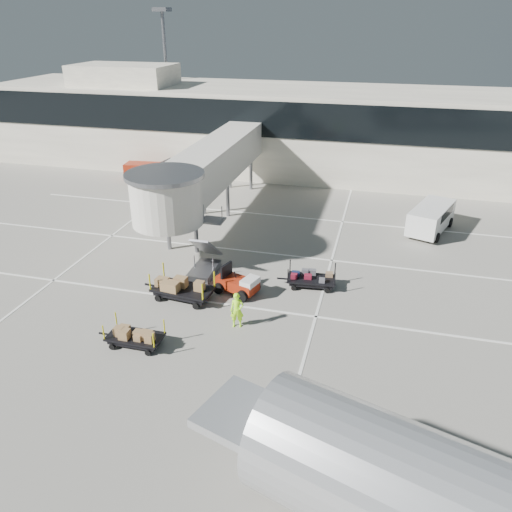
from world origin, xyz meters
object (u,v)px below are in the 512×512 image
object	(u,v)px
box_cart_near	(132,336)
box_cart_far	(184,289)
minivan	(432,216)
ground_worker	(237,310)
suitcase_cart	(311,279)
belt_loader	(147,172)
baggage_tug	(238,283)

from	to	relation	value
box_cart_near	box_cart_far	size ratio (longest dim) A/B	0.78
minivan	box_cart_far	bearing A→B (deg)	-115.48
ground_worker	suitcase_cart	bearing A→B (deg)	45.30
suitcase_cart	belt_loader	bearing A→B (deg)	132.35
baggage_tug	ground_worker	xyz separation A→B (m)	(0.96, -3.33, 0.37)
baggage_tug	box_cart_near	bearing A→B (deg)	-101.73
baggage_tug	minivan	size ratio (longest dim) A/B	0.49
box_cart_far	belt_loader	distance (m)	23.67
suitcase_cart	ground_worker	size ratio (longest dim) A/B	1.82
baggage_tug	belt_loader	bearing A→B (deg)	145.71
suitcase_cart	minivan	size ratio (longest dim) A/B	0.63
suitcase_cart	belt_loader	distance (m)	25.38
box_cart_far	ground_worker	size ratio (longest dim) A/B	2.21
baggage_tug	box_cart_far	xyz separation A→B (m)	(-2.69, -1.51, 0.05)
ground_worker	box_cart_near	bearing A→B (deg)	-160.93
box_cart_near	minivan	distance (m)	23.75
baggage_tug	box_cart_near	distance (m)	7.14
minivan	box_cart_near	bearing A→B (deg)	-108.81
ground_worker	belt_loader	xyz separation A→B (m)	(-15.74, 22.17, -0.16)
suitcase_cart	box_cart_near	bearing A→B (deg)	-138.54
box_cart_near	ground_worker	world-z (taller)	ground_worker
suitcase_cart	ground_worker	bearing A→B (deg)	-126.17
ground_worker	belt_loader	world-z (taller)	belt_loader
suitcase_cart	belt_loader	xyz separation A→B (m)	(-18.78, 17.07, 0.32)
baggage_tug	box_cart_near	world-z (taller)	baggage_tug
suitcase_cart	belt_loader	world-z (taller)	belt_loader
box_cart_far	suitcase_cart	bearing A→B (deg)	31.98
box_cart_near	box_cart_far	world-z (taller)	box_cart_far
baggage_tug	belt_loader	distance (m)	23.94
ground_worker	minivan	size ratio (longest dim) A/B	0.34
baggage_tug	suitcase_cart	size ratio (longest dim) A/B	0.78
box_cart_near	ground_worker	bearing A→B (deg)	32.97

